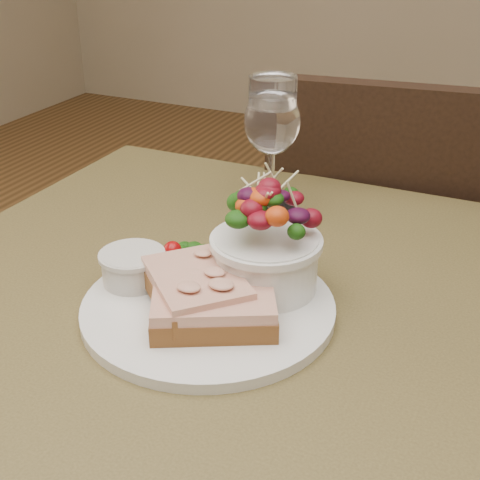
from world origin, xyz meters
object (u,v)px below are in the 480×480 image
at_px(sandwich_front, 214,306).
at_px(dinner_plate, 208,307).
at_px(chair_far, 382,354).
at_px(salad_bowl, 266,239).
at_px(sandwich_back, 197,288).
at_px(cafe_table, 233,379).
at_px(ramekin, 133,266).
at_px(wine_glass, 272,125).

bearing_deg(sandwich_front, dinner_plate, 99.70).
height_order(chair_far, dinner_plate, chair_far).
bearing_deg(salad_bowl, sandwich_back, -125.17).
bearing_deg(salad_bowl, sandwich_front, -105.13).
bearing_deg(sandwich_front, sandwich_back, 125.59).
relative_size(dinner_plate, sandwich_front, 1.77).
relative_size(cafe_table, salad_bowl, 6.30).
relative_size(cafe_table, ramekin, 11.74).
xyz_separation_m(chair_far, salad_bowl, (-0.03, -0.57, 0.53)).
bearing_deg(cafe_table, ramekin, -171.06).
height_order(sandwich_front, wine_glass, wine_glass).
relative_size(chair_far, ramekin, 13.21).
xyz_separation_m(sandwich_front, salad_bowl, (0.02, 0.08, 0.04)).
xyz_separation_m(sandwich_front, sandwich_back, (-0.03, 0.01, 0.01)).
xyz_separation_m(chair_far, ramekin, (-0.17, -0.62, 0.49)).
distance_m(cafe_table, dinner_plate, 0.11).
xyz_separation_m(sandwich_front, wine_glass, (-0.06, 0.30, 0.09)).
xyz_separation_m(ramekin, wine_glass, (0.05, 0.27, 0.09)).
relative_size(dinner_plate, sandwich_back, 1.84).
distance_m(chair_far, wine_glass, 0.69).
distance_m(cafe_table, chair_far, 0.70).
xyz_separation_m(cafe_table, sandwich_front, (0.00, -0.05, 0.13)).
height_order(dinner_plate, sandwich_front, sandwich_front).
relative_size(sandwich_back, salad_bowl, 1.15).
bearing_deg(salad_bowl, cafe_table, -127.41).
xyz_separation_m(sandwich_front, ramekin, (-0.12, 0.03, 0.00)).
bearing_deg(sandwich_front, cafe_table, 65.83).
relative_size(ramekin, salad_bowl, 0.54).
distance_m(cafe_table, sandwich_front, 0.14).
height_order(dinner_plate, sandwich_back, sandwich_back).
bearing_deg(ramekin, wine_glass, 78.54).
bearing_deg(dinner_plate, chair_far, 83.06).
distance_m(dinner_plate, sandwich_back, 0.03).
bearing_deg(salad_bowl, chair_far, 86.60).
bearing_deg(sandwich_front, ramekin, 137.44).
bearing_deg(salad_bowl, wine_glass, 111.03).
height_order(sandwich_back, salad_bowl, salad_bowl).
bearing_deg(sandwich_front, chair_far, 57.76).
distance_m(sandwich_front, salad_bowl, 0.10).
height_order(chair_far, sandwich_back, chair_far).
distance_m(chair_far, sandwich_front, 0.82).
distance_m(sandwich_front, wine_glass, 0.32).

